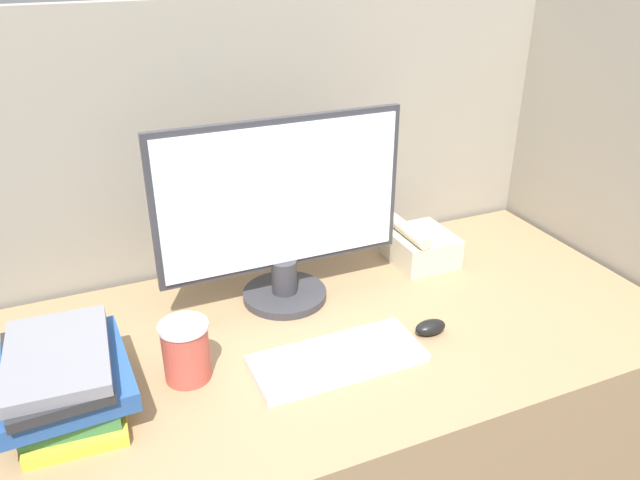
# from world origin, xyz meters

# --- Properties ---
(cubicle_panel_rear) EXTENTS (1.98, 0.04, 1.47)m
(cubicle_panel_rear) POSITION_xyz_m (0.00, 0.83, 0.74)
(cubicle_panel_rear) COLOR gray
(cubicle_panel_rear) RESTS_ON ground_plane
(cubicle_panel_right) EXTENTS (0.04, 0.85, 1.47)m
(cubicle_panel_right) POSITION_xyz_m (0.83, 0.43, 0.74)
(cubicle_panel_right) COLOR gray
(cubicle_panel_right) RESTS_ON ground_plane
(desk) EXTENTS (1.58, 0.79, 0.78)m
(desk) POSITION_xyz_m (0.00, 0.40, 0.39)
(desk) COLOR #937551
(desk) RESTS_ON ground_plane
(monitor) EXTENTS (0.61, 0.21, 0.46)m
(monitor) POSITION_xyz_m (-0.08, 0.57, 1.01)
(monitor) COLOR #333338
(monitor) RESTS_ON desk
(keyboard) EXTENTS (0.37, 0.16, 0.02)m
(keyboard) POSITION_xyz_m (-0.07, 0.27, 0.79)
(keyboard) COLOR silver
(keyboard) RESTS_ON desk
(mouse) EXTENTS (0.08, 0.04, 0.03)m
(mouse) POSITION_xyz_m (0.17, 0.29, 0.80)
(mouse) COLOR black
(mouse) RESTS_ON desk
(coffee_cup) EXTENTS (0.10, 0.10, 0.13)m
(coffee_cup) POSITION_xyz_m (-0.37, 0.35, 0.84)
(coffee_cup) COLOR #BF4C3F
(coffee_cup) RESTS_ON desk
(book_stack) EXTENTS (0.25, 0.31, 0.14)m
(book_stack) POSITION_xyz_m (-0.61, 0.35, 0.85)
(book_stack) COLOR gold
(book_stack) RESTS_ON desk
(desk_telephone) EXTENTS (0.16, 0.18, 0.12)m
(desk_telephone) POSITION_xyz_m (0.33, 0.60, 0.83)
(desk_telephone) COLOR beige
(desk_telephone) RESTS_ON desk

